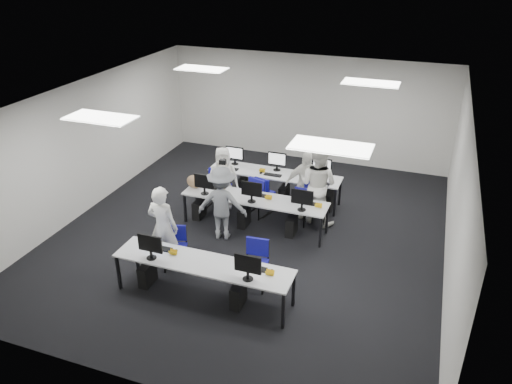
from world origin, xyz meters
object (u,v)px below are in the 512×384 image
(chair_3, at_px, (257,204))
(student_2, at_px, (223,178))
(desk_mid, at_px, (255,200))
(student_1, at_px, (318,184))
(chair_7, at_px, (305,208))
(student_3, at_px, (305,184))
(chair_0, at_px, (176,255))
(student_0, at_px, (163,227))
(chair_1, at_px, (255,272))
(chair_4, at_px, (314,210))
(chair_2, at_px, (215,198))
(photographer, at_px, (222,203))
(chair_6, at_px, (262,201))
(chair_5, at_px, (222,193))
(desk_front, at_px, (203,265))

(chair_3, height_order, student_2, student_2)
(desk_mid, bearing_deg, student_1, 31.70)
(chair_7, bearing_deg, student_3, 114.80)
(chair_0, height_order, student_0, student_0)
(student_0, bearing_deg, chair_1, -178.40)
(desk_mid, xyz_separation_m, chair_4, (1.17, 0.66, -0.37))
(chair_2, distance_m, chair_4, 2.35)
(chair_1, relative_size, photographer, 0.55)
(chair_6, height_order, student_2, student_2)
(student_2, bearing_deg, photographer, -89.15)
(chair_0, distance_m, student_3, 3.41)
(chair_0, distance_m, photographer, 1.50)
(chair_4, bearing_deg, chair_0, -144.87)
(chair_1, relative_size, chair_2, 0.93)
(chair_6, bearing_deg, chair_5, -168.62)
(desk_mid, bearing_deg, student_0, -120.17)
(student_0, bearing_deg, desk_front, 152.30)
(chair_3, distance_m, chair_7, 1.09)
(chair_1, height_order, chair_4, chair_4)
(chair_4, xyz_separation_m, student_1, (0.03, 0.08, 0.60))
(student_2, relative_size, photographer, 0.92)
(student_2, distance_m, student_3, 1.94)
(photographer, bearing_deg, chair_3, -117.07)
(desk_front, xyz_separation_m, photographer, (-0.51, 2.00, 0.13))
(chair_5, bearing_deg, desk_front, -81.86)
(chair_1, bearing_deg, desk_front, -143.92)
(chair_5, bearing_deg, chair_3, -23.69)
(chair_2, distance_m, chair_7, 2.12)
(desk_mid, bearing_deg, chair_0, -115.23)
(chair_2, height_order, chair_5, chair_2)
(chair_1, distance_m, chair_4, 2.67)
(desk_mid, bearing_deg, desk_front, -90.00)
(chair_7, bearing_deg, chair_4, -23.79)
(chair_3, height_order, chair_4, chair_4)
(chair_3, height_order, chair_6, chair_6)
(chair_0, height_order, chair_5, chair_0)
(chair_3, height_order, student_0, student_0)
(chair_3, xyz_separation_m, student_2, (-0.90, 0.13, 0.48))
(chair_2, height_order, student_0, student_0)
(chair_2, relative_size, student_2, 0.65)
(desk_mid, relative_size, chair_2, 3.32)
(chair_1, bearing_deg, student_0, 174.40)
(chair_2, distance_m, student_3, 2.16)
(chair_5, distance_m, student_2, 0.50)
(chair_2, xyz_separation_m, chair_7, (2.10, 0.33, -0.04))
(chair_0, bearing_deg, student_0, 166.78)
(chair_2, bearing_deg, student_0, -86.77)
(chair_5, relative_size, student_0, 0.49)
(chair_6, height_order, chair_7, chair_6)
(chair_4, height_order, chair_7, chair_4)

